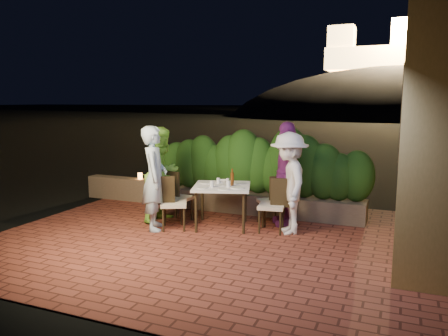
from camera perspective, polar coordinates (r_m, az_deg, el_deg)
The scene contains 31 objects.
ground at distance 6.91m, azimuth -3.20°, elevation -10.32°, with size 400.00×400.00×0.00m, color black.
terrace_floor at distance 7.36m, azimuth -1.50°, elevation -9.56°, with size 7.00×6.00×0.15m, color brown.
window_pane at distance 7.39m, azimuth 22.41°, elevation 6.26°, with size 0.08×1.00×1.40m, color black.
window_frame at distance 7.39m, azimuth 22.33°, elevation 6.27°, with size 0.06×1.15×1.55m, color black.
planter at distance 8.83m, azimuth 4.44°, elevation -4.59°, with size 4.20×0.55×0.40m, color brown.
hedge at distance 8.69m, azimuth 4.50°, elevation 0.22°, with size 4.00×0.70×1.10m, color #1B4111, non-canonical shape.
parapet at distance 10.13m, azimuth -11.93°, elevation -2.73°, with size 2.20×0.30×0.50m, color brown.
hill at distance 66.18m, azimuth 21.61°, elevation 2.76°, with size 52.00×40.00×22.00m, color black.
fortress at distance 66.40m, azimuth 22.34°, elevation 15.30°, with size 26.00×8.00×8.00m, color #FFCC7A, non-canonical shape.
dining_table at distance 7.83m, azimuth -0.28°, elevation -4.99°, with size 0.99×0.99×0.75m, color white, non-canonical shape.
plate_nw at distance 7.53m, azimuth -2.86°, elevation -2.59°, with size 0.20×0.20×0.01m, color white.
plate_sw at distance 7.98m, azimuth -2.36°, elevation -1.94°, with size 0.23×0.23×0.01m, color white.
plate_ne at distance 7.54m, azimuth 1.74°, elevation -2.57°, with size 0.24×0.24×0.01m, color white.
plate_se at distance 7.94m, azimuth 1.91°, elevation -1.99°, with size 0.22×0.22×0.01m, color white.
plate_centre at distance 7.77m, azimuth -0.50°, elevation -2.24°, with size 0.20×0.20×0.01m, color white.
plate_front at distance 7.42m, azimuth 0.00°, elevation -2.76°, with size 0.21×0.21×0.01m, color white.
glass_nw at distance 7.58m, azimuth -1.60°, elevation -2.10°, with size 0.07×0.07×0.12m, color silver.
glass_sw at distance 7.95m, azimuth -0.75°, elevation -1.65°, with size 0.06×0.06×0.10m, color silver.
glass_ne at distance 7.62m, azimuth 0.56°, elevation -2.07°, with size 0.06×0.06×0.11m, color silver.
glass_se at distance 7.88m, azimuth 0.49°, elevation -1.73°, with size 0.06×0.06×0.10m, color silver.
beer_bottle at distance 7.72m, azimuth 1.08°, elevation -1.19°, with size 0.06×0.06×0.30m, color #542B0E, non-canonical shape.
bowl at distance 8.06m, azimuth -0.23°, elevation -1.71°, with size 0.18×0.18×0.04m, color white.
chair_left_front at distance 7.71m, azimuth -6.57°, elevation -4.52°, with size 0.44×0.44×0.94m, color black, non-canonical shape.
chair_left_back at distance 8.18m, azimuth -5.98°, elevation -3.78°, with size 0.43×0.43×0.94m, color black, non-canonical shape.
chair_right_front at distance 7.55m, azimuth 6.23°, elevation -4.82°, with size 0.44×0.44×0.94m, color black, non-canonical shape.
chair_right_back at distance 8.01m, azimuth 6.09°, elevation -4.23°, with size 0.41×0.41×0.89m, color black, non-canonical shape.
diner_blue at distance 7.67m, azimuth -9.05°, elevation -1.32°, with size 0.66×0.44×1.82m, color #A0BDCE.
diner_green at distance 8.19m, azimuth -8.01°, elevation -0.84°, with size 0.86×0.67×1.77m, color #88D843.
diner_white at distance 7.44m, azimuth 8.48°, elevation -1.97°, with size 1.12×0.64×1.73m, color silver.
diner_purple at distance 7.94m, azimuth 8.19°, elevation -0.73°, with size 1.10×0.46×1.88m, color #782879.
parapet_lamp at distance 9.95m, azimuth -10.90°, elevation -1.04°, with size 0.10×0.10×0.14m, color orange.
Camera 1 is at (2.84, -5.88, 2.24)m, focal length 35.00 mm.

